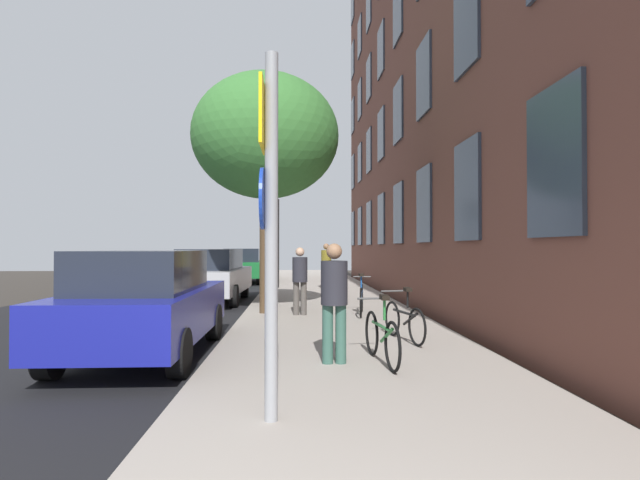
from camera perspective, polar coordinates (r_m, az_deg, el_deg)
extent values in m
plane|color=#332D28|center=(16.16, -12.27, -6.81)|extent=(41.80, 41.80, 0.00)
cube|color=black|center=(16.64, -19.47, -6.59)|extent=(7.00, 38.00, 0.01)
cube|color=#9E9389|center=(15.95, 0.31, -6.69)|extent=(4.20, 38.00, 0.12)
cube|color=brown|center=(17.11, 9.85, 22.28)|extent=(0.50, 27.00, 16.80)
cube|color=#2D3847|center=(6.84, 25.07, 8.14)|extent=(0.06, 1.31, 1.86)
cube|color=#2D3847|center=(9.69, 16.39, 5.45)|extent=(0.06, 1.31, 1.86)
cube|color=#2D3847|center=(12.67, 11.75, 3.95)|extent=(0.06, 1.31, 1.86)
cube|color=#2D3847|center=(15.71, 8.90, 3.01)|extent=(0.06, 1.31, 1.86)
cube|color=#2D3847|center=(18.77, 6.98, 2.37)|extent=(0.06, 1.31, 1.86)
cube|color=#2D3847|center=(21.85, 5.60, 1.91)|extent=(0.06, 1.31, 1.86)
cube|color=#2D3847|center=(24.95, 4.57, 1.57)|extent=(0.06, 1.31, 1.86)
cube|color=#2D3847|center=(28.05, 3.76, 1.30)|extent=(0.06, 1.31, 1.86)
cube|color=#2D3847|center=(10.52, 16.31, 22.82)|extent=(0.06, 1.31, 1.86)
cube|color=#2D3847|center=(13.31, 11.71, 17.63)|extent=(0.06, 1.31, 1.86)
cube|color=#2D3847|center=(16.23, 8.87, 14.21)|extent=(0.06, 1.31, 1.86)
cube|color=#2D3847|center=(19.21, 6.96, 11.82)|extent=(0.06, 1.31, 1.86)
cube|color=#2D3847|center=(22.23, 5.59, 10.07)|extent=(0.06, 1.31, 1.86)
cube|color=#2D3847|center=(25.28, 4.56, 8.74)|extent=(0.06, 1.31, 1.86)
cube|color=#2D3847|center=(28.34, 3.75, 7.69)|extent=(0.06, 1.31, 1.86)
cube|color=#2D3847|center=(17.32, 8.85, 24.35)|extent=(0.06, 1.31, 1.86)
cube|color=#2D3847|center=(20.14, 6.95, 20.62)|extent=(0.06, 1.31, 1.86)
cube|color=#2D3847|center=(23.04, 5.58, 17.81)|extent=(0.06, 1.31, 1.86)
cube|color=#2D3847|center=(26.00, 4.55, 15.62)|extent=(0.06, 1.31, 1.86)
cube|color=#2D3847|center=(28.98, 3.75, 13.88)|extent=(0.06, 1.31, 1.86)
cube|color=#2D3847|center=(24.24, 5.57, 24.90)|extent=(0.06, 1.31, 1.86)
cube|color=#2D3847|center=(27.06, 4.54, 22.05)|extent=(0.06, 1.31, 1.86)
cube|color=#2D3847|center=(29.94, 3.74, 19.73)|extent=(0.06, 1.31, 1.86)
cube|color=#2D3847|center=(31.20, 3.73, 25.17)|extent=(0.06, 1.31, 1.86)
cylinder|color=gray|center=(4.54, -5.56, 0.49)|extent=(0.12, 0.12, 3.33)
cube|color=yellow|center=(4.70, -6.54, 13.85)|extent=(0.03, 0.60, 0.60)
cylinder|color=#14339E|center=(4.57, -6.56, 4.71)|extent=(0.03, 0.56, 0.56)
cylinder|color=black|center=(19.59, -4.84, -0.38)|extent=(0.12, 0.12, 3.45)
cube|color=black|center=(19.65, -5.36, 3.34)|extent=(0.20, 0.24, 0.80)
sphere|color=red|center=(19.68, -5.68, 4.10)|extent=(0.16, 0.16, 0.16)
sphere|color=#523707|center=(19.66, -5.68, 3.34)|extent=(0.16, 0.16, 0.16)
sphere|color=#083E11|center=(19.64, -5.69, 2.58)|extent=(0.16, 0.16, 0.16)
cylinder|color=#4C3823|center=(12.03, -6.24, -0.73)|extent=(0.28, 0.28, 3.17)
ellipsoid|color=#387533|center=(12.32, -6.22, 11.65)|extent=(3.51, 3.51, 2.99)
torus|color=black|center=(7.40, 5.91, -10.49)|extent=(0.11, 0.64, 0.64)
torus|color=black|center=(6.44, 8.26, -11.93)|extent=(0.11, 0.64, 0.64)
cylinder|color=#267233|center=(6.89, 7.00, -9.72)|extent=(0.14, 0.86, 0.04)
cylinder|color=#267233|center=(6.66, 7.60, -10.72)|extent=(0.10, 0.52, 0.28)
cylinder|color=#267233|center=(6.71, 7.35, -7.85)|extent=(0.04, 0.04, 0.28)
cube|color=black|center=(6.69, 7.35, -6.49)|extent=(0.10, 0.24, 0.06)
cylinder|color=#4C4C4C|center=(7.33, 5.90, -6.63)|extent=(0.42, 0.08, 0.03)
torus|color=black|center=(9.02, 8.23, -8.84)|extent=(0.17, 0.60, 0.61)
torus|color=black|center=(8.14, 10.99, -9.70)|extent=(0.17, 0.60, 0.61)
cylinder|color=black|center=(8.56, 9.54, -8.14)|extent=(0.22, 0.82, 0.04)
cylinder|color=black|center=(8.35, 10.24, -8.85)|extent=(0.15, 0.50, 0.27)
cylinder|color=black|center=(8.40, 9.95, -6.65)|extent=(0.04, 0.04, 0.28)
cube|color=black|center=(8.38, 9.95, -5.56)|extent=(0.10, 0.24, 0.06)
cylinder|color=#4C4C4C|center=(8.97, 8.22, -5.77)|extent=(0.42, 0.12, 0.03)
torus|color=black|center=(12.27, 4.80, -6.58)|extent=(0.14, 0.67, 0.67)
torus|color=black|center=(11.22, 4.68, -7.12)|extent=(0.14, 0.67, 0.67)
cylinder|color=#194C99|center=(11.73, 4.74, -5.94)|extent=(0.18, 0.89, 0.04)
cylinder|color=#194C99|center=(11.47, 4.71, -6.48)|extent=(0.13, 0.54, 0.29)
cylinder|color=#194C99|center=(11.55, 4.72, -4.77)|extent=(0.04, 0.04, 0.28)
cube|color=black|center=(11.54, 4.72, -3.98)|extent=(0.10, 0.24, 0.06)
cylinder|color=#4C4C4C|center=(12.23, 4.80, -4.18)|extent=(0.42, 0.09, 0.03)
torus|color=black|center=(15.71, 2.20, -5.41)|extent=(0.10, 0.63, 0.63)
torus|color=black|center=(14.74, 2.87, -5.71)|extent=(0.10, 0.63, 0.63)
cylinder|color=black|center=(15.21, 2.52, -4.91)|extent=(0.12, 0.84, 0.04)
cylinder|color=black|center=(14.98, 2.69, -5.27)|extent=(0.09, 0.51, 0.28)
cylinder|color=black|center=(15.05, 2.62, -4.03)|extent=(0.04, 0.04, 0.28)
cube|color=black|center=(15.05, 2.62, -3.42)|extent=(0.10, 0.24, 0.06)
cylinder|color=#4C4C4C|center=(15.68, 2.20, -3.61)|extent=(0.42, 0.07, 0.03)
cylinder|color=#33594C|center=(6.84, 0.88, -10.66)|extent=(0.15, 0.15, 0.79)
cylinder|color=#33594C|center=(6.85, 2.38, -10.64)|extent=(0.15, 0.15, 0.79)
cylinder|color=#26262D|center=(6.76, 1.63, -4.89)|extent=(0.39, 0.39, 0.59)
sphere|color=#936B4C|center=(6.75, 1.63, -1.30)|extent=(0.21, 0.21, 0.21)
cylinder|color=#4C4742|center=(11.65, -2.73, -6.66)|extent=(0.14, 0.14, 0.76)
cylinder|color=#4C4742|center=(11.66, -1.88, -6.66)|extent=(0.14, 0.14, 0.76)
cylinder|color=#26262D|center=(11.61, -2.30, -3.38)|extent=(0.37, 0.37, 0.57)
sphere|color=tan|center=(11.60, -2.30, -1.36)|extent=(0.21, 0.21, 0.21)
cylinder|color=#26262D|center=(18.88, 0.43, -4.33)|extent=(0.16, 0.16, 0.84)
cylinder|color=#26262D|center=(18.89, 1.00, -4.33)|extent=(0.16, 0.16, 0.84)
cylinder|color=olive|center=(18.85, 0.71, -2.11)|extent=(0.51, 0.51, 0.63)
sphere|color=#936B4C|center=(18.85, 0.71, -0.74)|extent=(0.23, 0.23, 0.23)
cube|color=navy|center=(8.21, -19.15, -7.80)|extent=(1.78, 4.17, 0.70)
cube|color=#1E232D|center=(7.96, -19.55, -3.32)|extent=(1.49, 2.34, 0.60)
cylinder|color=black|center=(9.76, -21.52, -8.74)|extent=(0.22, 0.64, 0.64)
cylinder|color=black|center=(9.37, -12.00, -9.12)|extent=(0.22, 0.64, 0.64)
cylinder|color=black|center=(7.31, -28.43, -11.37)|extent=(0.22, 0.64, 0.64)
cylinder|color=black|center=(6.79, -15.73, -12.28)|extent=(0.22, 0.64, 0.64)
cube|color=#B7B7BC|center=(15.70, -12.17, -4.49)|extent=(2.00, 4.55, 0.70)
cube|color=#1E232D|center=(15.45, -12.30, -2.14)|extent=(1.63, 2.57, 0.60)
cylinder|color=black|center=(17.29, -14.13, -5.31)|extent=(0.22, 0.64, 0.64)
cylinder|color=black|center=(17.04, -8.59, -5.40)|extent=(0.22, 0.64, 0.64)
cylinder|color=black|center=(14.49, -16.39, -6.17)|extent=(0.22, 0.64, 0.64)
cylinder|color=black|center=(14.19, -9.78, -6.30)|extent=(0.22, 0.64, 0.64)
cube|color=#19662D|center=(23.93, -8.74, -3.25)|extent=(2.00, 4.10, 0.70)
cube|color=#1E232D|center=(23.71, -8.79, -1.70)|extent=(1.64, 2.31, 0.60)
cylinder|color=black|center=(25.32, -10.34, -3.91)|extent=(0.22, 0.64, 0.64)
cylinder|color=black|center=(25.15, -6.52, -3.94)|extent=(0.22, 0.64, 0.64)
cylinder|color=black|center=(22.77, -11.21, -4.25)|extent=(0.22, 0.64, 0.64)
cylinder|color=black|center=(22.59, -6.95, -4.29)|extent=(0.22, 0.64, 0.64)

